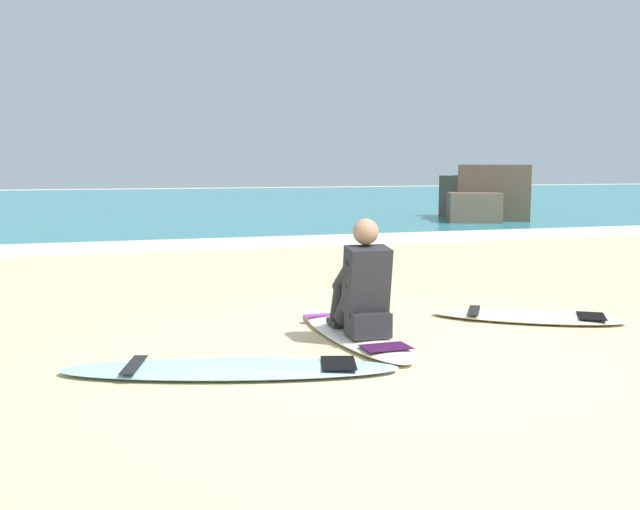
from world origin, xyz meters
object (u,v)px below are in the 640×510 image
at_px(surfer_seated, 363,290).
at_px(surfboard_spare_far, 528,317).
at_px(surfboard_main, 353,332).
at_px(surfboard_spare_near, 230,369).

xyz_separation_m(surfer_seated, surfboard_spare_far, (1.77, 0.33, -0.40)).
relative_size(surfboard_main, surfboard_spare_near, 0.88).
bearing_deg(surfboard_spare_near, surfboard_main, 33.66).
distance_m(surfer_seated, surfboard_spare_near, 1.40).
xyz_separation_m(surfer_seated, surfboard_spare_near, (-1.20, -0.59, -0.40)).
bearing_deg(surfboard_main, surfer_seated, -87.07).
distance_m(surfboard_main, surfboard_spare_near, 1.43).
bearing_deg(surfer_seated, surfboard_spare_far, 10.42).
bearing_deg(surfboard_spare_far, surfboard_spare_near, -162.94).
bearing_deg(surfboard_spare_far, surfboard_main, -176.21).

